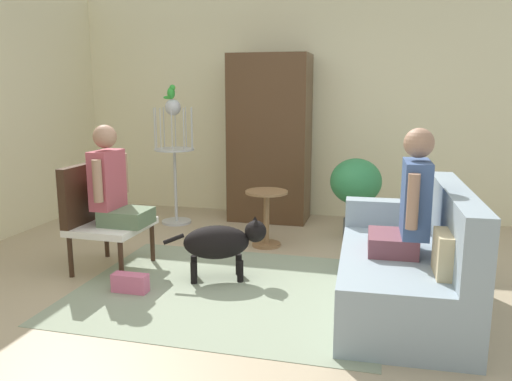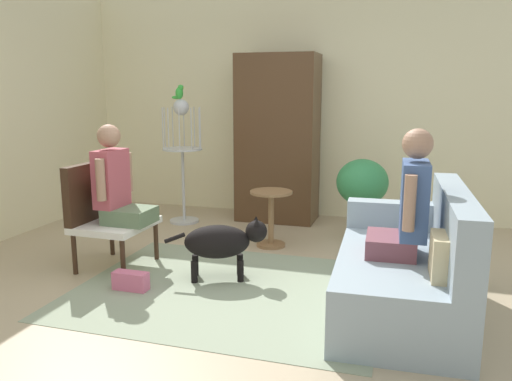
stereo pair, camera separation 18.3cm
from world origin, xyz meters
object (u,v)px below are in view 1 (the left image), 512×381
potted_plant (356,185)px  dog (221,242)px  armoire_cabinet (270,139)px  couch (410,268)px  bird_cage_stand (174,151)px  armchair (98,210)px  handbag (130,283)px  parrot (171,92)px  round_end_table (266,213)px  person_on_armchair (113,185)px  person_on_couch (409,203)px

potted_plant → dog: bearing=-123.4°
dog → armoire_cabinet: 2.26m
couch → bird_cage_stand: 3.35m
dog → armoire_cabinet: bearing=91.7°
armchair → handbag: (0.55, -0.47, -0.47)m
couch → bird_cage_stand: bird_cage_stand is taller
armchair → handbag: 0.86m
parrot → round_end_table: bearing=-26.2°
armchair → person_on_armchair: (0.17, -0.00, 0.24)m
armchair → potted_plant: armchair is taller
potted_plant → person_on_couch: bearing=-75.4°
bird_cage_stand → armchair: bearing=-91.5°
parrot → potted_plant: bearing=-2.9°
dog → person_on_couch: bearing=-10.5°
parrot → bird_cage_stand: bearing=-0.0°
person_on_armchair → bird_cage_stand: size_ratio=0.59×
armchair → round_end_table: (1.33, 1.02, -0.19)m
armchair → parrot: bearing=89.1°
person_on_armchair → bird_cage_stand: bearing=94.3°
armchair → parrot: parrot is taller
round_end_table → potted_plant: (0.87, 0.53, 0.24)m
couch → armchair: size_ratio=1.74×
couch → person_on_armchair: size_ratio=1.89×
potted_plant → armchair: bearing=-144.9°
person_on_couch → dog: (-1.51, 0.28, -0.48)m
person_on_couch → potted_plant: bearing=104.6°
person_on_couch → bird_cage_stand: bearing=143.5°
armchair → person_on_couch: 2.72m
bird_cage_stand → parrot: size_ratio=8.85×
armchair → bird_cage_stand: bearing=88.5°
armoire_cabinet → parrot: bearing=-156.2°
armchair → dog: 1.19m
person_on_couch → dog: size_ratio=1.08×
round_end_table → potted_plant: bearing=31.3°
potted_plant → handbag: size_ratio=3.02×
couch → person_on_armchair: 2.61m
couch → armoire_cabinet: bearing=123.8°
person_on_couch → parrot: bearing=143.7°
person_on_armchair → potted_plant: person_on_armchair is taller
armchair → armoire_cabinet: armoire_cabinet is taller
parrot → dog: bearing=-55.6°
round_end_table → handbag: (-0.79, -1.50, -0.28)m
bird_cage_stand → parrot: (-0.02, 0.00, 0.69)m
round_end_table → parrot: parrot is taller
person_on_couch → parrot: 3.39m
person_on_armchair → armoire_cabinet: armoire_cabinet is taller
dog → handbag: (-0.63, -0.46, -0.26)m
person_on_armchair → round_end_table: 1.61m
couch → person_on_couch: (-0.03, -0.03, 0.50)m
couch → armchair: (-2.72, 0.26, 0.22)m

